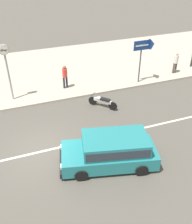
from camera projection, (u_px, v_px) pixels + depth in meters
The scene contains 9 objects.
ground_plane at pixel (45, 151), 13.37m from camera, with size 160.00×160.00×0.00m, color #544F47.
lane_centre_stripe at pixel (45, 151), 13.37m from camera, with size 50.40×0.14×0.01m, color silver.
kerb_strip at pixel (22, 74), 20.79m from camera, with size 68.00×10.00×0.15m, color #ADA393.
minivan_teal_0 at pixel (112, 150), 12.19m from camera, with size 4.83×2.86×1.56m.
motorcycle_0 at pixel (102, 101), 16.63m from camera, with size 1.43×1.52×0.80m.
street_clock at pixel (6, 60), 15.93m from camera, with size 0.62×0.22×3.71m.
arrow_signboard at pixel (149, 46), 18.22m from camera, with size 1.60×0.73×3.17m.
pedestrian_mid_kerb at pixel (65, 75), 18.20m from camera, with size 0.34×0.34×1.70m.
pedestrian_far_end at pixel (176, 61), 20.31m from camera, with size 0.34×0.34×1.68m.
Camera 1 is at (-0.97, -10.36, 9.03)m, focal length 42.00 mm.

